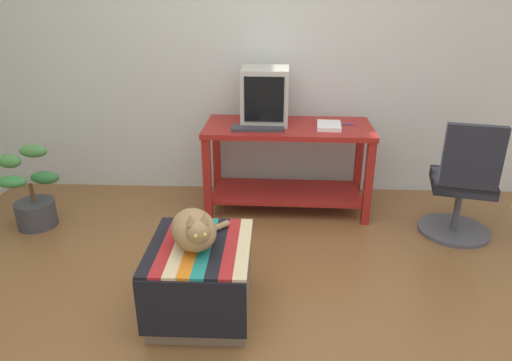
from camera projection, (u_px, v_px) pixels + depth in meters
ground_plane at (253, 338)px, 2.43m from camera, size 14.00×14.00×0.00m
back_wall at (264, 42)px, 3.82m from camera, size 8.00×0.10×2.60m
desk at (287, 153)px, 3.71m from camera, size 1.33×0.63×0.71m
tv_monitor at (265, 96)px, 3.63m from camera, size 0.37×0.39×0.43m
keyboard at (258, 128)px, 3.51m from camera, size 0.40×0.16×0.02m
book at (329, 126)px, 3.56m from camera, size 0.20×0.26×0.03m
ottoman_with_blanket at (201, 279)px, 2.56m from camera, size 0.55×0.64×0.43m
cat at (195, 229)px, 2.43m from camera, size 0.34×0.44×0.26m
potted_plant at (33, 199)px, 3.51m from camera, size 0.46×0.38×0.62m
office_chair at (463, 188)px, 3.30m from camera, size 0.52×0.52×0.89m
pen at (345, 124)px, 3.64m from camera, size 0.14×0.01×0.01m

